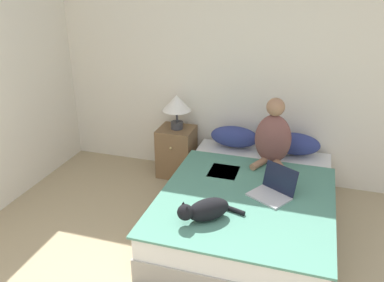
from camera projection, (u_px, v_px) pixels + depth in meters
wall_back at (253, 70)px, 4.46m from camera, size 5.57×0.05×2.55m
bed at (248, 208)px, 3.85m from camera, size 1.52×2.07×0.44m
pillow_near at (234, 137)px, 4.57m from camera, size 0.54×0.28×0.23m
pillow_far at (295, 144)px, 4.39m from camera, size 0.54×0.28×0.23m
person_sitting at (273, 136)px, 4.12m from camera, size 0.38×0.36×0.70m
cat_tabby at (205, 210)px, 3.24m from camera, size 0.49×0.41×0.20m
laptop_open at (273, 190)px, 3.60m from camera, size 0.44×0.43×0.26m
nightstand at (177, 151)px, 4.84m from camera, size 0.41×0.40×0.59m
table_lamp at (177, 105)px, 4.60m from camera, size 0.33×0.33×0.40m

